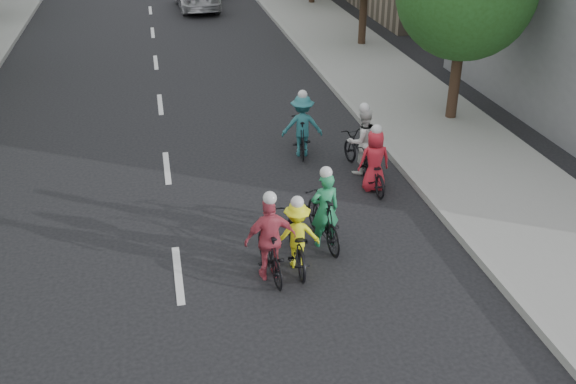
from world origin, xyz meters
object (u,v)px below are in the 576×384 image
object	(u,v)px
cyclist_0	(296,239)
cyclist_3	(302,130)
cyclist_4	(361,148)
cyclist_1	(373,166)
cyclist_2	(324,216)
cyclist_5	(270,245)

from	to	relation	value
cyclist_0	cyclist_3	distance (m)	5.40
cyclist_3	cyclist_4	xyz separation A→B (m)	(1.25, -1.40, -0.05)
cyclist_1	cyclist_3	size ratio (longest dim) A/B	0.94
cyclist_2	cyclist_5	size ratio (longest dim) A/B	1.02
cyclist_0	cyclist_2	size ratio (longest dim) A/B	1.03
cyclist_1	cyclist_2	world-z (taller)	cyclist_2
cyclist_2	cyclist_3	xyz separation A→B (m)	(0.59, 4.58, 0.07)
cyclist_1	cyclist_2	distance (m)	2.87
cyclist_1	cyclist_2	size ratio (longest dim) A/B	0.92
cyclist_1	cyclist_4	world-z (taller)	cyclist_4
cyclist_4	cyclist_2	bearing A→B (deg)	50.15
cyclist_0	cyclist_1	xyz separation A→B (m)	(2.58, 2.85, 0.01)
cyclist_3	cyclist_4	world-z (taller)	cyclist_4
cyclist_0	cyclist_4	size ratio (longest dim) A/B	1.01
cyclist_1	cyclist_5	size ratio (longest dim) A/B	0.94
cyclist_1	cyclist_5	bearing A→B (deg)	45.66
cyclist_3	cyclist_4	size ratio (longest dim) A/B	0.96
cyclist_1	cyclist_3	xyz separation A→B (m)	(-1.24, 2.37, 0.13)
cyclist_5	cyclist_1	bearing A→B (deg)	-140.45
cyclist_1	cyclist_5	distance (m)	4.46
cyclist_2	cyclist_5	bearing A→B (deg)	29.81
cyclist_2	cyclist_3	bearing A→B (deg)	-103.19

